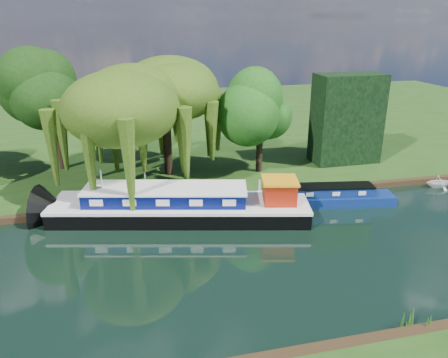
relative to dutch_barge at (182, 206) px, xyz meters
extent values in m
plane|color=black|center=(-2.70, -6.20, -0.92)|extent=(120.00, 120.00, 0.00)
cube|color=#1C370F|center=(-2.70, 27.80, -0.70)|extent=(120.00, 52.00, 0.45)
cube|color=black|center=(-0.15, 0.04, -0.48)|extent=(17.95, 7.86, 1.17)
cube|color=silver|center=(-0.15, 0.04, 0.20)|extent=(18.06, 7.96, 0.21)
cube|color=#070F4C|center=(-1.09, 0.26, 0.78)|extent=(11.22, 5.25, 0.92)
cube|color=silver|center=(-1.09, 0.26, 1.30)|extent=(11.45, 5.49, 0.12)
cube|color=maroon|center=(6.48, -1.55, 1.04)|extent=(2.58, 2.58, 1.46)
cube|color=orange|center=(6.48, -1.55, 1.85)|extent=(2.87, 2.87, 0.16)
cylinder|color=silver|center=(-5.26, 1.26, 1.48)|extent=(0.10, 0.10, 2.34)
cube|color=navy|center=(10.26, -0.10, -0.62)|extent=(11.21, 3.70, 0.83)
cube|color=navy|center=(10.26, -0.10, 0.14)|extent=(7.87, 2.68, 0.69)
cube|color=black|center=(10.26, -0.10, 0.53)|extent=(7.97, 2.79, 0.09)
cube|color=silver|center=(7.28, -0.30, 0.18)|extent=(0.55, 0.14, 0.29)
cube|color=silver|center=(9.19, -0.63, 0.18)|extent=(0.55, 0.14, 0.29)
cube|color=silver|center=(11.10, -0.96, 0.18)|extent=(0.55, 0.14, 0.29)
cube|color=silver|center=(13.00, -1.29, 0.18)|extent=(0.55, 0.14, 0.29)
imported|color=silver|center=(21.27, 0.84, -0.92)|extent=(2.38, 2.12, 1.15)
cylinder|color=black|center=(-3.30, 4.83, 2.22)|extent=(0.70, 0.70, 5.39)
ellipsoid|color=#2D470F|center=(-3.30, 4.83, 6.11)|extent=(7.52, 7.52, 4.86)
cylinder|color=black|center=(0.01, 8.05, 2.18)|extent=(0.75, 0.75, 5.31)
ellipsoid|color=#2D470F|center=(0.01, 8.05, 6.02)|extent=(7.26, 7.26, 4.69)
cylinder|color=black|center=(-8.96, 11.80, 3.18)|extent=(0.74, 0.74, 7.31)
ellipsoid|color=black|center=(-8.96, 11.80, 6.17)|extent=(5.85, 5.85, 5.85)
cylinder|color=black|center=(7.77, 6.93, 2.45)|extent=(0.56, 0.56, 5.84)
ellipsoid|color=#194711|center=(7.77, 6.93, 4.84)|extent=(4.68, 4.68, 4.68)
cube|color=black|center=(16.30, 7.80, 3.53)|extent=(6.00, 3.00, 8.00)
cylinder|color=silver|center=(-2.20, 4.30, 0.63)|extent=(0.10, 0.10, 2.20)
sphere|color=white|center=(-2.20, 4.30, 1.91)|extent=(0.36, 0.36, 0.36)
cylinder|color=silver|center=(-6.70, 2.20, 0.03)|extent=(0.16, 0.16, 1.00)
cylinder|color=silver|center=(0.30, 2.20, 0.03)|extent=(0.16, 0.16, 1.00)
cylinder|color=silver|center=(6.30, 2.20, 0.03)|extent=(0.16, 0.16, 1.00)
cone|color=#224C14|center=(8.30, -13.90, -0.37)|extent=(1.20, 1.20, 1.10)
camera|label=1|loc=(-3.64, -27.43, 12.26)|focal=35.00mm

